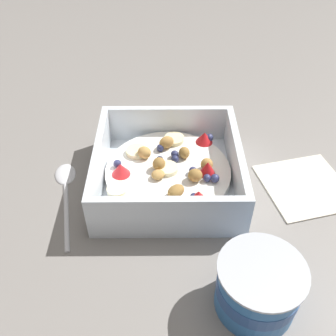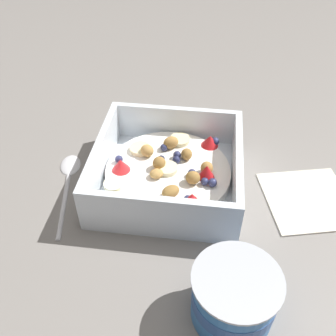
% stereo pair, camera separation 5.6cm
% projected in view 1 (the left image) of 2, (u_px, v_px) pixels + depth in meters
% --- Properties ---
extents(ground_plane, '(2.40, 2.40, 0.00)m').
position_uv_depth(ground_plane, '(175.00, 187.00, 0.57)').
color(ground_plane, gray).
extents(fruit_bowl, '(0.21, 0.21, 0.07)m').
position_uv_depth(fruit_bowl, '(168.00, 172.00, 0.57)').
color(fruit_bowl, white).
rests_on(fruit_bowl, ground).
extents(spoon, '(0.05, 0.17, 0.01)m').
position_uv_depth(spoon, '(65.00, 184.00, 0.57)').
color(spoon, silver).
rests_on(spoon, ground).
extents(yogurt_cup, '(0.09, 0.09, 0.07)m').
position_uv_depth(yogurt_cup, '(258.00, 287.00, 0.41)').
color(yogurt_cup, '#3370B7').
rests_on(yogurt_cup, ground).
extents(folded_napkin, '(0.14, 0.14, 0.01)m').
position_uv_depth(folded_napkin, '(305.00, 184.00, 0.57)').
color(folded_napkin, silver).
rests_on(folded_napkin, ground).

